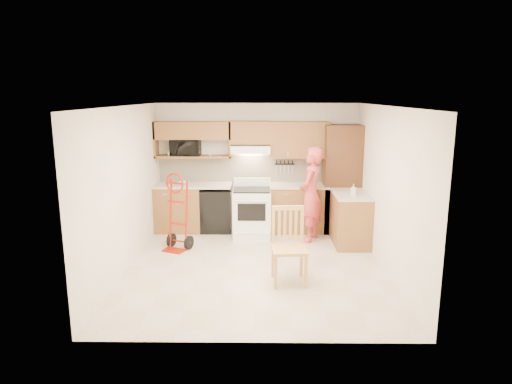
{
  "coord_description": "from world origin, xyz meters",
  "views": [
    {
      "loc": [
        0.08,
        -6.78,
        2.68
      ],
      "look_at": [
        0.0,
        0.5,
        1.1
      ],
      "focal_mm": 31.89,
      "sensor_mm": 36.0,
      "label": 1
    }
  ],
  "objects_px": {
    "hand_truck": "(176,216)",
    "person": "(311,194)",
    "dining_chair": "(289,247)",
    "range": "(252,208)",
    "microwave": "(186,147)"
  },
  "relations": [
    {
      "from": "hand_truck",
      "to": "person",
      "type": "bearing_deg",
      "value": 35.64
    },
    {
      "from": "microwave",
      "to": "range",
      "type": "xyz_separation_m",
      "value": [
        1.31,
        -0.46,
        -1.11
      ]
    },
    {
      "from": "range",
      "to": "person",
      "type": "xyz_separation_m",
      "value": [
        1.09,
        -0.28,
        0.34
      ]
    },
    {
      "from": "microwave",
      "to": "dining_chair",
      "type": "distance_m",
      "value": 3.47
    },
    {
      "from": "microwave",
      "to": "person",
      "type": "distance_m",
      "value": 2.62
    },
    {
      "from": "dining_chair",
      "to": "hand_truck",
      "type": "bearing_deg",
      "value": 139.7
    },
    {
      "from": "microwave",
      "to": "dining_chair",
      "type": "bearing_deg",
      "value": -52.49
    },
    {
      "from": "microwave",
      "to": "range",
      "type": "bearing_deg",
      "value": -16.65
    },
    {
      "from": "person",
      "to": "dining_chair",
      "type": "bearing_deg",
      "value": 6.16
    },
    {
      "from": "hand_truck",
      "to": "dining_chair",
      "type": "distance_m",
      "value": 2.34
    },
    {
      "from": "range",
      "to": "hand_truck",
      "type": "relative_size",
      "value": 0.87
    },
    {
      "from": "range",
      "to": "hand_truck",
      "type": "distance_m",
      "value": 1.55
    },
    {
      "from": "person",
      "to": "microwave",
      "type": "bearing_deg",
      "value": -86.32
    },
    {
      "from": "microwave",
      "to": "range",
      "type": "relative_size",
      "value": 0.53
    },
    {
      "from": "person",
      "to": "dining_chair",
      "type": "xyz_separation_m",
      "value": [
        -0.51,
        -1.96,
        -0.33
      ]
    }
  ]
}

